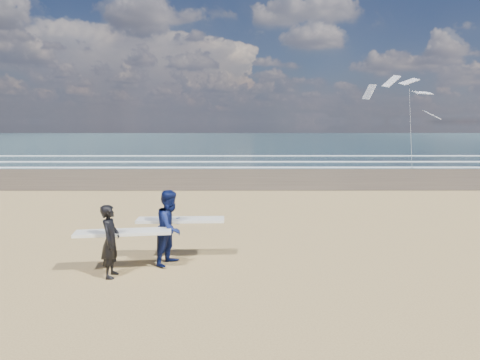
{
  "coord_description": "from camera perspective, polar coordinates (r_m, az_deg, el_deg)",
  "views": [
    {
      "loc": [
        2.18,
        -9.47,
        3.5
      ],
      "look_at": [
        2.23,
        6.0,
        1.38
      ],
      "focal_mm": 32.0,
      "sensor_mm": 36.0,
      "label": 1
    }
  ],
  "objects": [
    {
      "name": "kite_1",
      "position": [
        37.37,
        21.71,
        9.15
      ],
      "size": [
        6.67,
        4.83,
        8.07
      ],
      "color": "slate",
      "rests_on": "ground"
    },
    {
      "name": "surfer_near",
      "position": [
        10.17,
        -16.62,
        -7.62
      ],
      "size": [
        2.25,
        1.06,
        1.66
      ],
      "color": "black",
      "rests_on": "ground"
    },
    {
      "name": "surfer_far",
      "position": [
        10.71,
        -9.13,
        -6.16
      ],
      "size": [
        2.22,
        1.2,
        1.85
      ],
      "color": "#0D174A",
      "rests_on": "ground"
    },
    {
      "name": "foam_breakers",
      "position": [
        41.73,
        25.13,
        2.32
      ],
      "size": [
        220.0,
        11.7,
        0.05
      ],
      "color": "white",
      "rests_on": "ground"
    },
    {
      "name": "ocean",
      "position": [
        83.47,
        12.21,
        5.22
      ],
      "size": [
        220.0,
        100.0,
        0.02
      ],
      "primitive_type": "cube",
      "color": "#1B343D",
      "rests_on": "ground"
    }
  ]
}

